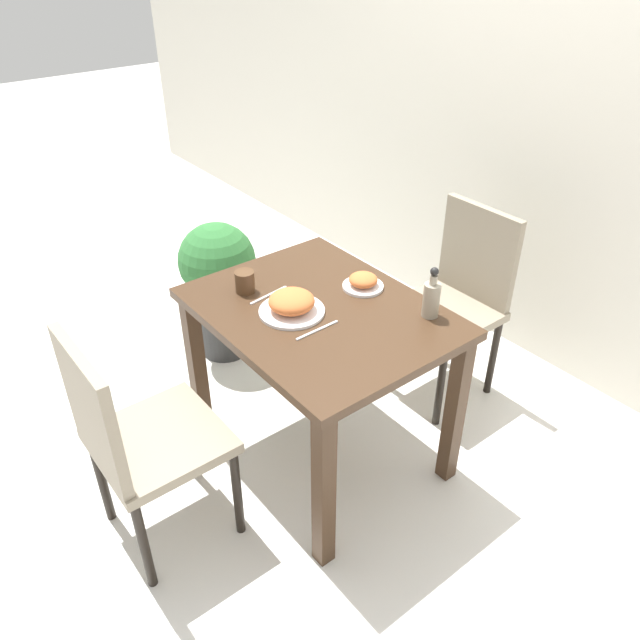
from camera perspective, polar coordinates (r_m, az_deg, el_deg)
ground_plane at (r=2.76m, az=-0.00°, el=-11.75°), size 16.00×16.00×0.00m
wall_back at (r=3.04m, az=21.43°, el=18.78°), size 8.00×0.05×2.60m
dining_table at (r=2.37m, az=-0.00°, el=-1.38°), size 0.96×0.74×0.72m
chair_near at (r=2.18m, az=-16.58°, el=-10.06°), size 0.42×0.42×0.89m
chair_far at (r=2.89m, az=12.41°, el=2.37°), size 0.42×0.42×0.89m
food_plate at (r=2.26m, az=-2.61°, el=1.49°), size 0.24×0.24×0.08m
side_plate at (r=2.43m, az=3.97°, el=3.49°), size 0.16×0.16×0.06m
drink_cup at (r=2.41m, az=-6.89°, el=3.50°), size 0.08×0.08×0.09m
sauce_bottle at (r=2.26m, az=10.16°, el=2.03°), size 0.06×0.06×0.20m
fork_utensil at (r=2.39m, az=-4.72°, el=2.28°), size 0.03×0.18×0.00m
spoon_utensil at (r=2.18m, az=-0.25°, el=-0.94°), size 0.01×0.18×0.00m
potted_plant_left at (r=3.12m, az=-9.26°, el=3.94°), size 0.38×0.38×0.72m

